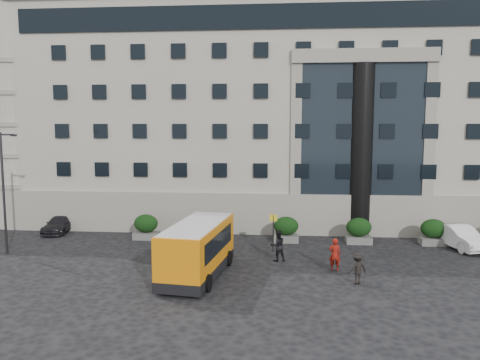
# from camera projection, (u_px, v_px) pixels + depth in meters

# --- Properties ---
(ground) EXTENTS (120.00, 120.00, 0.00)m
(ground) POSITION_uv_depth(u_px,v_px,m) (176.00, 273.00, 26.89)
(ground) COLOR black
(ground) RESTS_ON ground
(civic_building) EXTENTS (44.00, 24.00, 18.00)m
(civic_building) POSITION_uv_depth(u_px,v_px,m) (281.00, 120.00, 47.12)
(civic_building) COLOR #A29C8F
(civic_building) RESTS_ON ground
(entrance_column) EXTENTS (1.80, 1.80, 13.00)m
(entrance_column) POSITION_uv_depth(u_px,v_px,m) (361.00, 151.00, 35.33)
(entrance_column) COLOR black
(entrance_column) RESTS_ON ground
(apartment_far) EXTENTS (13.00, 13.00, 22.00)m
(apartment_far) POSITION_uv_depth(u_px,v_px,m) (44.00, 107.00, 65.44)
(apartment_far) COLOR #85674E
(apartment_far) RESTS_ON ground
(hedge_a) EXTENTS (1.80, 1.26, 1.84)m
(hedge_a) POSITION_uv_depth(u_px,v_px,m) (146.00, 227.00, 34.83)
(hedge_a) COLOR #595956
(hedge_a) RESTS_ON ground
(hedge_b) EXTENTS (1.80, 1.26, 1.84)m
(hedge_b) POSITION_uv_depth(u_px,v_px,m) (215.00, 228.00, 34.40)
(hedge_b) COLOR #595956
(hedge_b) RESTS_ON ground
(hedge_c) EXTENTS (1.80, 1.26, 1.84)m
(hedge_c) POSITION_uv_depth(u_px,v_px,m) (286.00, 229.00, 33.97)
(hedge_c) COLOR #595956
(hedge_c) RESTS_ON ground
(hedge_d) EXTENTS (1.80, 1.26, 1.84)m
(hedge_d) POSITION_uv_depth(u_px,v_px,m) (359.00, 230.00, 33.54)
(hedge_d) COLOR #595956
(hedge_d) RESTS_ON ground
(hedge_e) EXTENTS (1.80, 1.26, 1.84)m
(hedge_e) POSITION_uv_depth(u_px,v_px,m) (433.00, 232.00, 33.11)
(hedge_e) COLOR #595956
(hedge_e) RESTS_ON ground
(street_lamp) EXTENTS (1.16, 0.18, 8.00)m
(street_lamp) POSITION_uv_depth(u_px,v_px,m) (4.00, 188.00, 30.33)
(street_lamp) COLOR #262628
(street_lamp) RESTS_ON ground
(bus_stop_sign) EXTENTS (0.50, 0.08, 2.52)m
(bus_stop_sign) POSITION_uv_depth(u_px,v_px,m) (273.00, 226.00, 31.18)
(bus_stop_sign) COLOR #262628
(bus_stop_sign) RESTS_ON ground
(minibus) EXTENTS (3.42, 7.47, 3.01)m
(minibus) POSITION_uv_depth(u_px,v_px,m) (198.00, 247.00, 26.13)
(minibus) COLOR orange
(minibus) RESTS_ON ground
(red_truck) EXTENTS (3.99, 6.38, 3.19)m
(red_truck) POSITION_uv_depth(u_px,v_px,m) (42.00, 194.00, 46.39)
(red_truck) COLOR maroon
(red_truck) RESTS_ON ground
(parked_car_c) EXTENTS (2.08, 4.41, 1.24)m
(parked_car_c) POSITION_uv_depth(u_px,v_px,m) (60.00, 224.00, 37.11)
(parked_car_c) COLOR black
(parked_car_c) RESTS_ON ground
(parked_car_d) EXTENTS (3.21, 5.92, 1.58)m
(parked_car_d) POSITION_uv_depth(u_px,v_px,m) (84.00, 211.00, 41.76)
(parked_car_d) COLOR black
(parked_car_d) RESTS_ON ground
(white_taxi) EXTENTS (2.85, 5.11, 1.59)m
(white_taxi) POSITION_uv_depth(u_px,v_px,m) (459.00, 237.00, 32.21)
(white_taxi) COLOR white
(white_taxi) RESTS_ON ground
(pedestrian_a) EXTENTS (0.72, 0.49, 1.92)m
(pedestrian_a) POSITION_uv_depth(u_px,v_px,m) (335.00, 254.00, 27.19)
(pedestrian_a) COLOR maroon
(pedestrian_a) RESTS_ON ground
(pedestrian_b) EXTENTS (1.14, 1.01, 1.95)m
(pedestrian_b) POSITION_uv_depth(u_px,v_px,m) (278.00, 246.00, 29.12)
(pedestrian_b) COLOR black
(pedestrian_b) RESTS_ON ground
(pedestrian_c) EXTENTS (1.28, 1.07, 1.72)m
(pedestrian_c) POSITION_uv_depth(u_px,v_px,m) (357.00, 268.00, 24.89)
(pedestrian_c) COLOR black
(pedestrian_c) RESTS_ON ground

